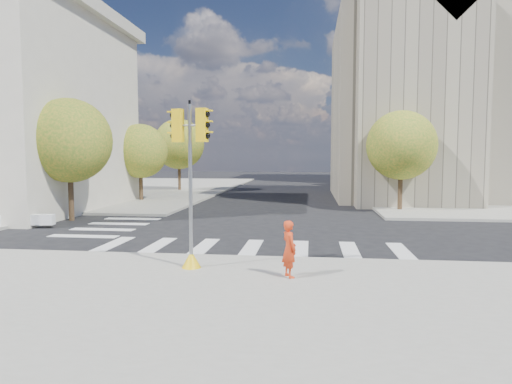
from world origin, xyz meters
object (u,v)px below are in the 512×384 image
(lamp_near, at_px, (398,139))
(lamp_far, at_px, (371,144))
(traffic_signal, at_px, (191,197))
(photographer, at_px, (289,249))

(lamp_near, xyz_separation_m, lamp_far, (0.00, 14.00, 0.00))
(traffic_signal, bearing_deg, lamp_near, 75.73)
(lamp_far, bearing_deg, photographer, -100.64)
(traffic_signal, distance_m, photographer, 3.24)
(lamp_near, bearing_deg, lamp_far, 90.00)
(lamp_far, bearing_deg, lamp_near, -90.00)
(lamp_near, relative_size, photographer, 5.27)
(traffic_signal, bearing_deg, lamp_far, 85.54)
(traffic_signal, height_order, photographer, traffic_signal)
(photographer, bearing_deg, lamp_far, -39.18)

